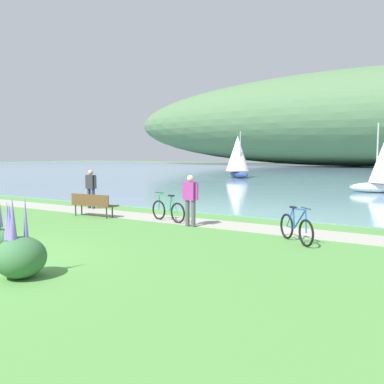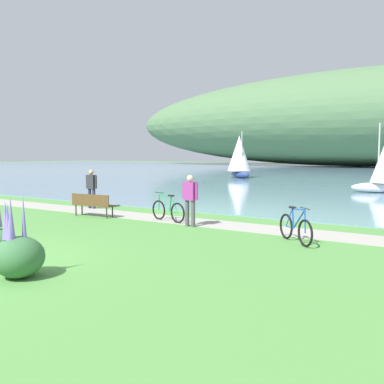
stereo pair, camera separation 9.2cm
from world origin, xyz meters
name	(u,v)px [view 2 (the right image)]	position (x,y,z in m)	size (l,w,h in m)	color
bay_water	(367,173)	(0.00, 49.37, 0.02)	(180.00, 80.00, 0.04)	#6B8EA8
distant_hillside	(359,118)	(-6.33, 76.99, 8.91)	(97.33, 28.00, 17.74)	#4C7047
shoreline_path	(165,219)	(0.00, 7.33, 0.01)	(60.00, 1.50, 0.01)	#A39E93
park_bench_near_camera	(92,203)	(-2.65, 6.28, 0.52)	(1.83, 0.60, 0.88)	brown
bicycle_leaning_near_bench	(295,228)	(5.42, 5.87, 0.40)	(1.33, 1.25, 1.01)	black
bicycle_beside_path	(168,210)	(0.44, 6.92, 0.40)	(1.73, 0.51, 1.01)	black
person_at_shoreline	(91,186)	(-4.41, 7.97, 0.98)	(0.61, 0.24, 1.71)	#282D47
person_on_the_grass	(190,197)	(1.67, 6.47, 0.98)	(0.61, 0.24, 1.71)	#4C4C51
echium_bush_mid_cluster	(18,254)	(1.90, -0.11, 0.46)	(0.98, 0.98, 1.63)	#386B3D
sailboat_nearest_to_shore	(239,156)	(-8.99, 32.22, 2.17)	(3.67, 3.56, 4.53)	navy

